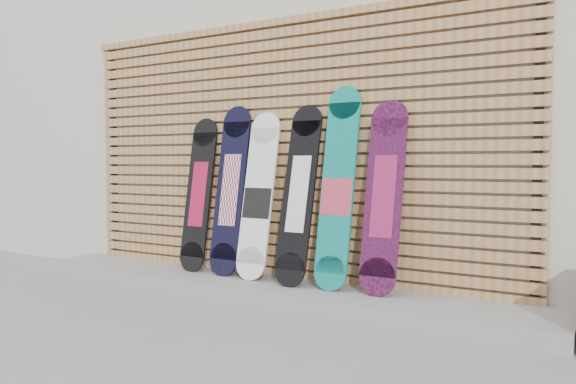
% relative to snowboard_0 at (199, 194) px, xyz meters
% --- Properties ---
extents(ground, '(80.00, 80.00, 0.00)m').
position_rel_snowboard_0_xyz_m(ground, '(0.90, -0.81, -0.80)').
color(ground, gray).
rests_on(ground, ground).
extents(building, '(12.00, 5.00, 3.60)m').
position_rel_snowboard_0_xyz_m(building, '(1.40, 2.69, 1.00)').
color(building, beige).
rests_on(building, ground).
extents(concrete_step, '(4.60, 0.70, 0.12)m').
position_rel_snowboard_0_xyz_m(concrete_step, '(0.75, -0.13, -0.74)').
color(concrete_step, gray).
rests_on(concrete_step, ground).
extents(slat_wall, '(4.26, 0.08, 2.29)m').
position_rel_snowboard_0_xyz_m(slat_wall, '(0.75, 0.16, 0.40)').
color(slat_wall, '#A37444').
rests_on(slat_wall, ground).
extents(snowboard_0, '(0.26, 0.27, 1.37)m').
position_rel_snowboard_0_xyz_m(snowboard_0, '(0.00, 0.00, 0.00)').
color(snowboard_0, black).
rests_on(snowboard_0, concrete_step).
extents(snowboard_1, '(0.28, 0.28, 1.46)m').
position_rel_snowboard_0_xyz_m(snowboard_1, '(0.36, -0.01, 0.05)').
color(snowboard_1, black).
rests_on(snowboard_1, concrete_step).
extents(snowboard_2, '(0.28, 0.31, 1.40)m').
position_rel_snowboard_0_xyz_m(snowboard_2, '(0.65, -0.02, 0.00)').
color(snowboard_2, white).
rests_on(snowboard_2, concrete_step).
extents(snowboard_3, '(0.27, 0.36, 1.44)m').
position_rel_snowboard_0_xyz_m(snowboard_3, '(1.06, -0.05, 0.03)').
color(snowboard_3, black).
rests_on(snowboard_3, concrete_step).
extents(snowboard_4, '(0.27, 0.32, 1.57)m').
position_rel_snowboard_0_xyz_m(snowboard_4, '(1.39, -0.03, 0.09)').
color(snowboard_4, '#0C7B75').
rests_on(snowboard_4, concrete_step).
extents(snowboard_5, '(0.28, 0.30, 1.44)m').
position_rel_snowboard_0_xyz_m(snowboard_5, '(1.76, -0.02, 0.03)').
color(snowboard_5, black).
rests_on(snowboard_5, concrete_step).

